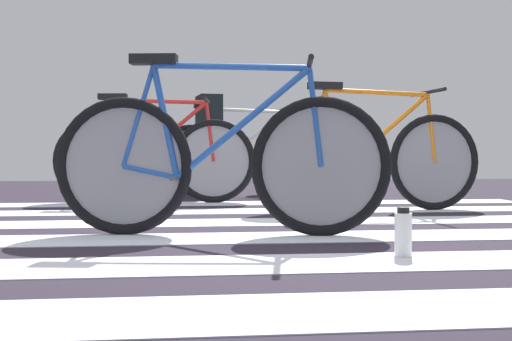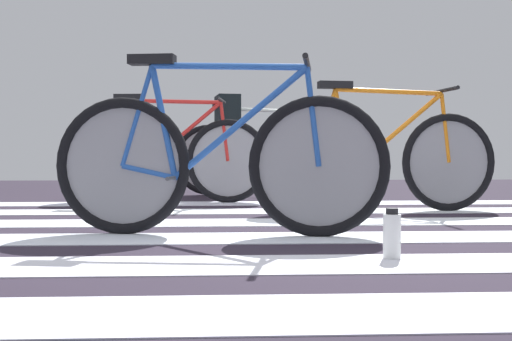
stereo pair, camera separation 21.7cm
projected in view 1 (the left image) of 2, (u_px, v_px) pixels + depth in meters
The scene contains 8 objects.
ground at pixel (262, 236), 3.45m from camera, with size 18.00×14.00×0.02m.
crosswalk_markings at pixel (243, 229), 3.65m from camera, with size 5.44×4.25×0.00m.
bicycle_1_of_4 at pixel (221, 161), 3.38m from camera, with size 1.72×0.54×0.93m.
bicycle_2_of_4 at pixel (370, 159), 4.79m from camera, with size 1.73×0.52×0.93m.
bicycle_3_of_4 at pixel (153, 158), 5.62m from camera, with size 1.73×0.52×0.93m.
bicycle_4_of_4 at pixel (239, 157), 6.79m from camera, with size 1.73×0.52×0.93m.
cyclist_4_of_4 at pixel (209, 131), 6.71m from camera, with size 0.36×0.43×1.01m.
water_bottle at pixel (403, 234), 2.68m from camera, with size 0.07×0.07×0.20m.
Camera 1 is at (-0.41, -3.42, 0.44)m, focal length 46.21 mm.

